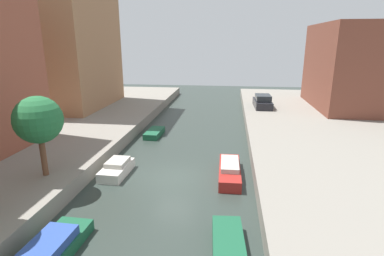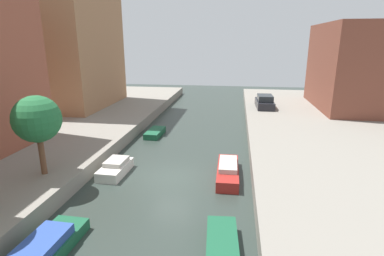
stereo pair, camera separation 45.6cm
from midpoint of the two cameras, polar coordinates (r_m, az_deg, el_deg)
name	(u,v)px [view 1 (the left image)]	position (r m, az deg, el deg)	size (l,w,h in m)	color
ground_plane	(174,178)	(19.61, -4.15, -9.28)	(84.00, 84.00, 0.00)	#2D3833
apartment_tower_far	(58,24)	(38.88, -24.21, 17.38)	(10.00, 11.91, 18.42)	#9E704C
low_block_right	(363,67)	(39.43, 29.13, 10.06)	(10.00, 12.60, 9.29)	brown
street_tree_2	(38,120)	(18.59, -27.55, 1.30)	(2.61, 2.61, 4.55)	brown
parked_car	(263,102)	(35.99, 12.77, 4.79)	(1.98, 4.44, 1.49)	black
moored_boat_left_2	(50,252)	(14.16, -26.09, -20.15)	(1.68, 4.40, 0.90)	#195638
moored_boat_left_3	(117,169)	(20.49, -14.57, -7.41)	(1.50, 3.07, 0.92)	beige
moored_boat_left_4	(154,133)	(28.04, -7.56, -0.94)	(1.35, 3.08, 0.52)	#195638
moored_boat_right_1	(229,254)	(12.94, 5.90, -22.44)	(1.58, 4.41, 0.65)	#195638
moored_boat_right_2	(230,171)	(19.62, 6.42, -7.96)	(1.41, 4.58, 0.98)	maroon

